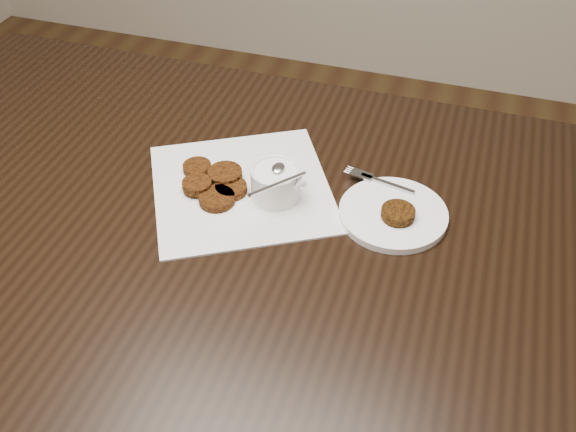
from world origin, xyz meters
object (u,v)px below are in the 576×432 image
(table, at_px, (232,355))
(napkin, at_px, (242,188))
(plate_with_patty, at_px, (393,211))
(sauce_ramekin, at_px, (275,169))

(table, distance_m, napkin, 0.39)
(table, height_order, plate_with_patty, plate_with_patty)
(napkin, distance_m, plate_with_patty, 0.27)
(table, height_order, napkin, napkin)
(sauce_ramekin, xyz_separation_m, plate_with_patty, (0.20, 0.01, -0.05))
(plate_with_patty, bearing_deg, napkin, -178.00)
(napkin, xyz_separation_m, sauce_ramekin, (0.06, -0.00, 0.06))
(plate_with_patty, bearing_deg, table, -160.05)
(sauce_ramekin, bearing_deg, napkin, 176.08)
(napkin, bearing_deg, sauce_ramekin, -3.92)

